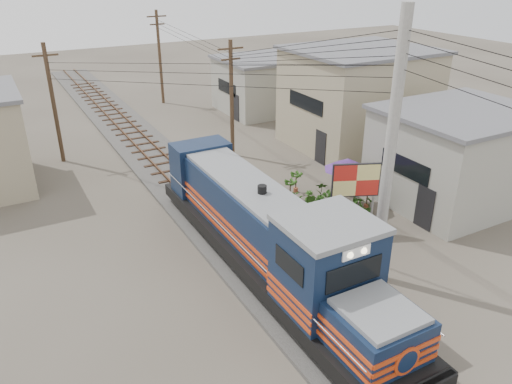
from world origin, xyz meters
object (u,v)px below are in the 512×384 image
locomotive (269,236)px  billboard (356,182)px  market_umbrella (348,164)px  vendor (336,178)px

locomotive → billboard: bearing=13.1°
billboard → locomotive: bearing=-143.5°
billboard → market_umbrella: bearing=83.0°
billboard → market_umbrella: size_ratio=1.22×
billboard → vendor: size_ratio=1.80×
locomotive → market_umbrella: bearing=27.8°
billboard → vendor: (1.73, 3.54, -1.50)m
market_umbrella → vendor: (0.49, 1.42, -1.33)m
billboard → vendor: bearing=87.3°
market_umbrella → vendor: market_umbrella is taller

